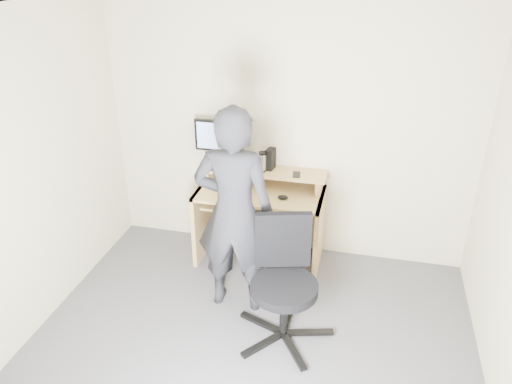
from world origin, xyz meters
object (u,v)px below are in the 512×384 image
at_px(desk, 262,207).
at_px(office_chair, 284,276).
at_px(person, 234,212).
at_px(monitor, 219,139).

xyz_separation_m(desk, office_chair, (0.41, -1.05, -0.01)).
height_order(desk, person, person).
bearing_deg(office_chair, person, 134.70).
bearing_deg(desk, person, -93.90).
distance_m(desk, person, 0.86).
relative_size(desk, monitor, 2.50).
height_order(desk, monitor, monitor).
height_order(office_chair, person, person).
relative_size(monitor, person, 0.27).
bearing_deg(monitor, office_chair, -53.30).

